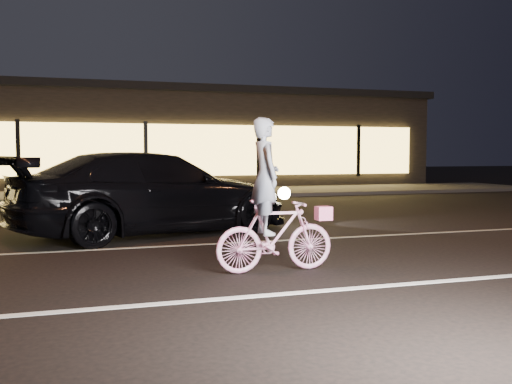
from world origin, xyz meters
name	(u,v)px	position (x,y,z in m)	size (l,w,h in m)	color
ground	(277,265)	(0.00, 0.00, 0.00)	(90.00, 90.00, 0.00)	black
lane_stripe_near	(324,291)	(0.00, -1.50, 0.00)	(60.00, 0.12, 0.01)	silver
lane_stripe_far	(237,243)	(0.00, 2.00, 0.00)	(60.00, 0.10, 0.01)	gray
sidewalk	(153,194)	(0.00, 13.00, 0.06)	(30.00, 4.00, 0.12)	#383533
storefront	(135,138)	(0.00, 18.97, 2.15)	(25.40, 8.42, 4.20)	black
cyclist	(273,218)	(-0.21, -0.38, 0.69)	(1.55, 0.53, 1.95)	#DC3B8B
sedan	(154,193)	(-1.18, 3.46, 0.76)	(5.65, 3.65, 1.52)	black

